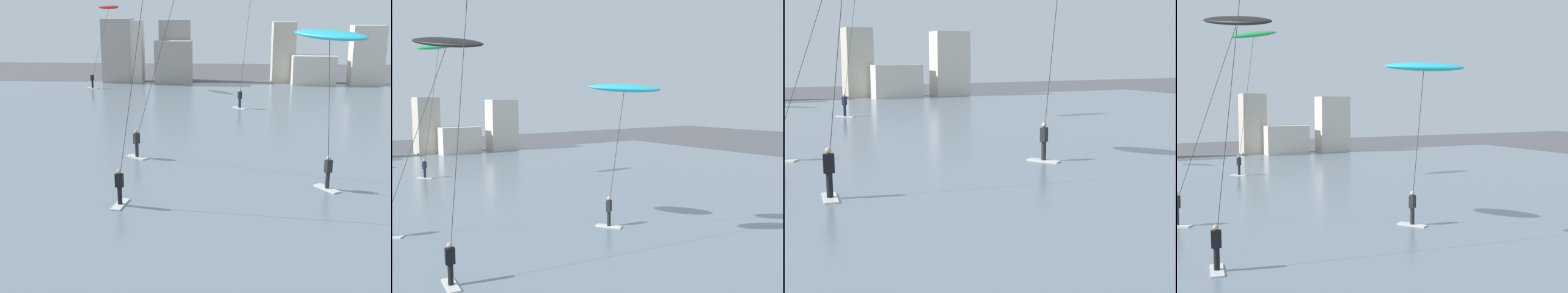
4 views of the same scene
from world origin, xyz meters
The scene contains 5 objects.
water_bay centered at (0.00, 30.72, 0.05)m, with size 84.00×52.00×0.10m, color slate.
kitesurfer_pink centered at (-0.07, 18.53, 10.09)m, with size 3.60×3.31×11.26m.
kitesurfer_black centered at (0.55, 23.29, 9.01)m, with size 4.96×4.43×10.02m.
kitesurfer_green centered at (5.04, 38.50, 10.26)m, with size 3.70×3.90×11.57m.
kitesurfer_cyan centered at (7.48, 18.33, 6.86)m, with size 3.25×4.28×7.65m.
Camera 2 is at (-6.46, 1.63, 6.96)m, focal length 41.59 mm.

